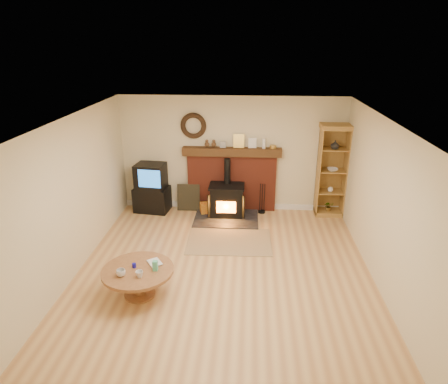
# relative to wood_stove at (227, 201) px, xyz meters

# --- Properties ---
(ground) EXTENTS (5.50, 5.50, 0.00)m
(ground) POSITION_rel_wood_stove_xyz_m (0.09, -2.27, -0.35)
(ground) COLOR tan
(ground) RESTS_ON ground
(room_shell) EXTENTS (5.02, 5.52, 2.61)m
(room_shell) POSITION_rel_wood_stove_xyz_m (0.07, -2.18, 1.37)
(room_shell) COLOR beige
(room_shell) RESTS_ON ground
(chimney_breast) EXTENTS (2.20, 0.22, 1.78)m
(chimney_breast) POSITION_rel_wood_stove_xyz_m (0.09, 0.40, 0.45)
(chimney_breast) COLOR maroon
(chimney_breast) RESTS_ON ground
(wood_stove) EXTENTS (1.40, 1.00, 1.28)m
(wood_stove) POSITION_rel_wood_stove_xyz_m (0.00, 0.00, 0.00)
(wood_stove) COLOR black
(wood_stove) RESTS_ON ground
(area_rug) EXTENTS (1.67, 1.17, 0.01)m
(area_rug) POSITION_rel_wood_stove_xyz_m (0.12, -1.21, -0.34)
(area_rug) COLOR brown
(area_rug) RESTS_ON ground
(tv_unit) EXTENTS (0.83, 0.62, 1.12)m
(tv_unit) POSITION_rel_wood_stove_xyz_m (-1.73, 0.20, 0.19)
(tv_unit) COLOR black
(tv_unit) RESTS_ON ground
(curio_cabinet) EXTENTS (0.66, 0.48, 2.06)m
(curio_cabinet) POSITION_rel_wood_stove_xyz_m (2.29, 0.28, 0.68)
(curio_cabinet) COLOR olive
(curio_cabinet) RESTS_ON ground
(firelog_box) EXTENTS (0.44, 0.34, 0.24)m
(firelog_box) POSITION_rel_wood_stove_xyz_m (-0.41, 0.13, -0.23)
(firelog_box) COLOR yellow
(firelog_box) RESTS_ON ground
(leaning_painting) EXTENTS (0.52, 0.14, 0.62)m
(leaning_painting) POSITION_rel_wood_stove_xyz_m (-0.90, 0.28, -0.04)
(leaning_painting) COLOR black
(leaning_painting) RESTS_ON ground
(fire_tools) EXTENTS (0.16, 0.16, 0.70)m
(fire_tools) POSITION_rel_wood_stove_xyz_m (0.79, 0.23, -0.22)
(fire_tools) COLOR black
(fire_tools) RESTS_ON ground
(coffee_table) EXTENTS (1.10, 1.10, 0.62)m
(coffee_table) POSITION_rel_wood_stove_xyz_m (-1.18, -3.05, 0.03)
(coffee_table) COLOR brown
(coffee_table) RESTS_ON ground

